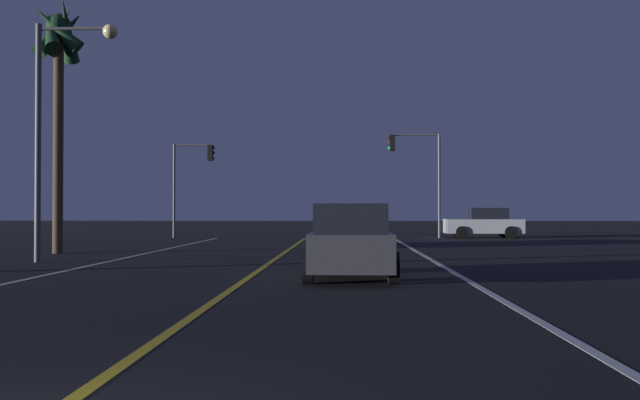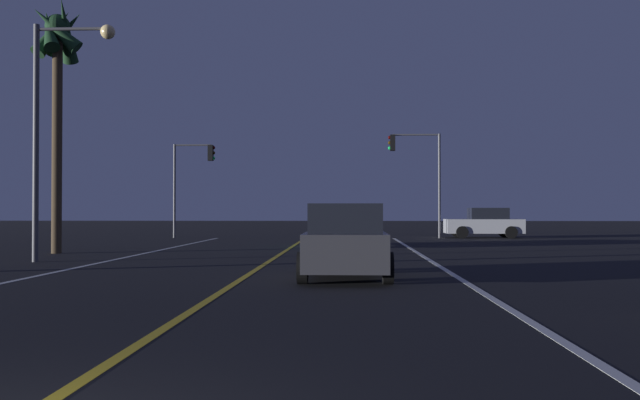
% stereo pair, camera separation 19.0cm
% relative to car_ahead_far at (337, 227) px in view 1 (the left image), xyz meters
% --- Properties ---
extents(lane_edge_right, '(0.16, 40.72, 0.01)m').
position_rel_car_ahead_far_xyz_m(lane_edge_right, '(3.04, -11.59, -0.82)').
color(lane_edge_right, silver).
rests_on(lane_edge_right, ground).
extents(lane_edge_left, '(0.16, 40.72, 0.01)m').
position_rel_car_ahead_far_xyz_m(lane_edge_left, '(-6.83, -11.59, -0.82)').
color(lane_edge_left, silver).
rests_on(lane_edge_left, ground).
extents(lane_center_divider, '(0.16, 40.72, 0.01)m').
position_rel_car_ahead_far_xyz_m(lane_center_divider, '(-1.90, -11.59, -0.82)').
color(lane_center_divider, gold).
rests_on(lane_center_divider, ground).
extents(car_ahead_far, '(2.02, 4.30, 1.70)m').
position_rel_car_ahead_far_xyz_m(car_ahead_far, '(0.00, 0.00, 0.00)').
color(car_ahead_far, black).
rests_on(car_ahead_far, ground).
extents(car_lead_same_lane, '(2.02, 4.30, 1.70)m').
position_rel_car_ahead_far_xyz_m(car_lead_same_lane, '(0.45, -13.84, 0.00)').
color(car_lead_same_lane, black).
rests_on(car_lead_same_lane, ground).
extents(car_crossing_side, '(4.30, 2.02, 1.70)m').
position_rel_car_ahead_far_xyz_m(car_crossing_side, '(8.24, 9.90, 0.00)').
color(car_crossing_side, black).
rests_on(car_crossing_side, ground).
extents(traffic_light_near_right, '(2.94, 0.36, 5.86)m').
position_rel_car_ahead_far_xyz_m(traffic_light_near_right, '(4.29, 9.27, 3.50)').
color(traffic_light_near_right, '#4C4C51').
rests_on(traffic_light_near_right, ground).
extents(traffic_light_near_left, '(2.40, 0.36, 5.33)m').
position_rel_car_ahead_far_xyz_m(traffic_light_near_left, '(-8.31, 9.27, 3.10)').
color(traffic_light_near_left, '#4C4C51').
rests_on(traffic_light_near_left, ground).
extents(street_lamp_left_mid, '(2.49, 0.44, 7.18)m').
position_rel_car_ahead_far_xyz_m(street_lamp_left_mid, '(-8.29, -9.28, 3.82)').
color(street_lamp_left_mid, '#4C4C51').
rests_on(street_lamp_left_mid, ground).
extents(palm_tree_left_mid, '(2.03, 1.94, 9.22)m').
position_rel_car_ahead_far_xyz_m(palm_tree_left_mid, '(-10.03, -5.13, 6.43)').
color(palm_tree_left_mid, '#473826').
rests_on(palm_tree_left_mid, ground).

